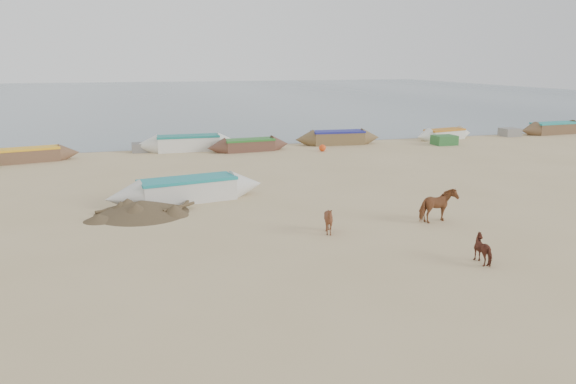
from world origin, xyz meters
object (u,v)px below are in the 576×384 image
object	(u,v)px
calf_right	(485,249)
calf_front	(329,220)
cow_adult	(438,206)
near_canoe	(188,190)

from	to	relation	value
calf_right	calf_front	bearing A→B (deg)	18.64
cow_adult	calf_front	xyz separation A→B (m)	(-4.21, -0.22, -0.12)
calf_right	near_canoe	bearing A→B (deg)	14.50
calf_front	calf_right	distance (m)	5.05
cow_adult	calf_right	distance (m)	4.14
cow_adult	calf_right	world-z (taller)	cow_adult
cow_adult	calf_front	size ratio (longest dim) A/B	1.48
cow_adult	near_canoe	size ratio (longest dim) A/B	0.22
calf_front	near_canoe	xyz separation A→B (m)	(-3.93, 5.88, 0.00)
calf_front	cow_adult	bearing A→B (deg)	61.02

